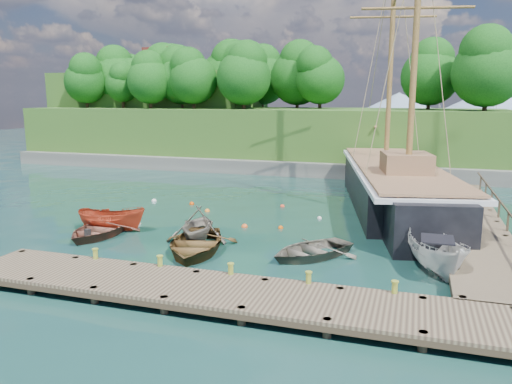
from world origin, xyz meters
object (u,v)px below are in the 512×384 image
Objects in this scene: rowboat_0 at (99,236)px; schooner at (394,189)px; rowboat_1 at (198,241)px; cabin_boat_white at (435,272)px; motorboat_orange at (112,231)px; rowboat_2 at (195,252)px; rowboat_3 at (310,257)px.

schooner is (14.46, 12.26, 1.21)m from rowboat_0.
cabin_boat_white is (11.42, -1.16, 0.00)m from rowboat_1.
schooner reaches higher than rowboat_0.
rowboat_2 is at bearing -120.46° from motorboat_orange.
rowboat_0 is 0.94× the size of cabin_boat_white.
rowboat_3 is at bearing -115.97° from schooner.
rowboat_1 is 0.84× the size of rowboat_3.
rowboat_3 is at bearing -2.57° from rowboat_2.
motorboat_orange is at bearing 147.10° from rowboat_2.
cabin_boat_white is (10.72, 0.67, 0.00)m from rowboat_2.
rowboat_0 is 1.19× the size of motorboat_orange.
rowboat_2 is 1.07× the size of cabin_boat_white.
rowboat_1 reaches higher than rowboat_2.
cabin_boat_white is at bearing -9.73° from rowboat_2.
motorboat_orange is 16.72m from cabin_boat_white.
rowboat_0 is at bearing 163.91° from motorboat_orange.
rowboat_2 is (6.04, -1.04, 0.00)m from rowboat_0.
rowboat_3 is 5.41m from cabin_boat_white.
cabin_boat_white is (16.76, -0.37, 0.00)m from rowboat_0.
motorboat_orange is (-5.25, 0.28, 0.00)m from rowboat_1.
rowboat_3 is 12.73m from schooner.
rowboat_0 is 1.08m from motorboat_orange.
rowboat_2 is at bearing -134.15° from schooner.
rowboat_1 is 0.96× the size of motorboat_orange.
schooner is at bearing 40.91° from rowboat_0.
rowboat_1 is 14.70m from schooner.
motorboat_orange is (-5.94, 2.11, 0.00)m from rowboat_2.
rowboat_1 reaches higher than rowboat_3.
rowboat_2 is 10.75m from cabin_boat_white.
rowboat_1 is at bearing 97.36° from rowboat_2.
rowboat_3 is 0.91× the size of cabin_boat_white.
rowboat_1 is 6.07m from rowboat_3.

